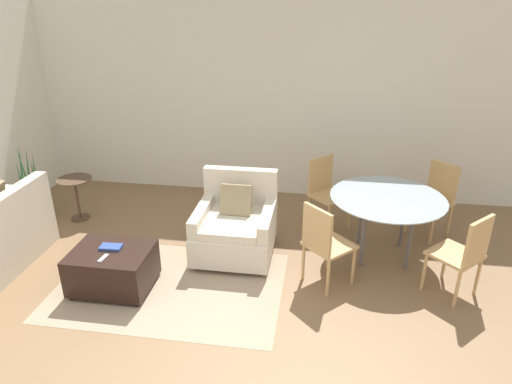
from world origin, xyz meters
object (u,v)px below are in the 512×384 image
Objects in this scene: book_stack at (111,247)px; side_table at (76,191)px; dining_table at (387,203)px; tv_remote_primary at (103,258)px; potted_plant at (34,204)px; dining_chair_far_left at (326,188)px; dining_chair_far_right at (436,194)px; dining_chair_near_left at (324,241)px; ottoman at (113,268)px; armchair at (236,226)px; dining_chair_near_right at (465,251)px.

side_table reaches higher than book_stack.
tv_remote_primary is at bearing -156.73° from dining_table.
potted_plant reaches higher than book_stack.
dining_chair_far_right is at bearing -0.00° from dining_chair_far_left.
dining_table is 1.38× the size of dining_chair_near_left.
potted_plant reaches higher than ottoman.
ottoman is 3.53× the size of book_stack.
armchair reaches higher than side_table.
tv_remote_primary is at bearing -40.16° from potted_plant.
potted_plant reaches higher than dining_chair_near_right.
dining_chair_near_left is 1.33m from dining_chair_far_left.
dining_chair_near_left reaches higher than book_stack.
dining_chair_near_left is 1.00× the size of dining_chair_far_left.
ottoman is 2.12m from potted_plant.
book_stack is 3.81m from dining_chair_far_right.
tv_remote_primary is 0.16× the size of dining_chair_far_right.
potted_plant is at bearing -170.03° from side_table.
tv_remote_primary is 2.79m from dining_chair_far_left.
tv_remote_primary is at bearing -151.59° from dining_chair_far_right.
dining_table is (3.87, -0.34, 0.27)m from side_table.
side_table is 4.65m from dining_chair_near_right.
tv_remote_primary is at bearing -91.52° from ottoman.
dining_table is at bearing 23.27° from tv_remote_primary.
side_table reaches higher than tv_remote_primary.
dining_table reaches higher than tv_remote_primary.
dining_table is at bearing -3.12° from potted_plant.
book_stack is 0.24× the size of dining_chair_far_right.
dining_chair_far_left is at bearing 6.39° from potted_plant.
ottoman is at bearing -153.45° from dining_chair_far_right.
potted_plant is at bearing 169.92° from dining_chair_near_right.
dining_chair_far_left reaches higher than ottoman.
dining_chair_far_left is at bearing 41.54° from tv_remote_primary.
dining_chair_far_left reaches higher than side_table.
dining_table reaches higher than ottoman.
armchair is at bearing -173.90° from dining_table.
dining_chair_far_left is (0.00, 1.33, 0.00)m from dining_chair_near_left.
dining_chair_far_left is at bearing 180.00° from dining_chair_far_right.
book_stack is 1.74m from side_table.
dining_chair_far_left reaches higher than dining_table.
dining_chair_near_left reaches higher than side_table.
book_stack is at bearing -141.59° from dining_chair_far_left.
dining_chair_near_right is at bearing 6.27° from ottoman.
tv_remote_primary is 0.16× the size of dining_chair_near_right.
dining_chair_near_left is at bearing -180.00° from dining_chair_near_right.
dining_chair_far_left and dining_chair_far_right have the same top height.
potted_plant is 5.20m from dining_chair_near_right.
side_table is at bearing 129.74° from book_stack.
dining_chair_near_right is (3.42, 0.52, 0.08)m from tv_remote_primary.
dining_chair_far_right is at bearing 28.41° from tv_remote_primary.
book_stack reaches higher than ottoman.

